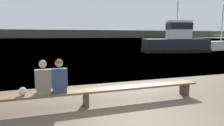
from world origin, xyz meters
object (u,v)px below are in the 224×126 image
at_px(shopping_bag, 23,91).
at_px(person_left, 43,79).
at_px(person_right, 59,78).
at_px(tugboat_red, 176,42).
at_px(bench_main, 86,93).
at_px(moored_sailboat, 222,45).

bearing_deg(shopping_bag, person_left, -1.23).
relative_size(person_right, shopping_bag, 4.21).
relative_size(person_left, person_right, 0.98).
height_order(shopping_bag, tugboat_red, tugboat_red).
relative_size(bench_main, shopping_bag, 33.12).
xyz_separation_m(person_left, person_right, (0.43, -0.00, 0.01)).
relative_size(bench_main, tugboat_red, 0.92).
xyz_separation_m(shopping_bag, moored_sailboat, (25.33, 17.09, 0.05)).
bearing_deg(person_left, shopping_bag, 178.77).
distance_m(person_left, moored_sailboat, 30.11).
distance_m(person_left, shopping_bag, 0.63).
xyz_separation_m(bench_main, moored_sailboat, (23.59, 17.10, 0.25)).
distance_m(bench_main, person_right, 0.91).
bearing_deg(person_right, bench_main, 0.24).
bearing_deg(person_right, tugboat_red, 45.68).
xyz_separation_m(person_left, tugboat_red, (15.57, 15.50, 0.33)).
height_order(bench_main, person_right, person_right).
height_order(bench_main, moored_sailboat, moored_sailboat).
xyz_separation_m(tugboat_red, moored_sailboat, (9.20, 1.60, -0.58)).
bearing_deg(bench_main, person_right, -179.76).
bearing_deg(person_left, tugboat_red, 44.87).
height_order(bench_main, shopping_bag, shopping_bag).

